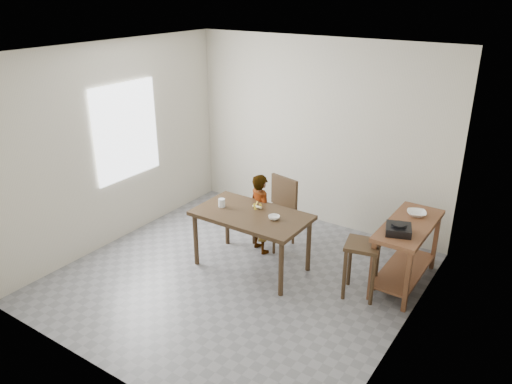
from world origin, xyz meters
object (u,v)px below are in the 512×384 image
Objects in this scene: dining_table at (252,241)px; stool at (361,269)px; dining_chair at (274,213)px; child at (261,213)px; prep_counter at (405,254)px.

dining_table is 2.09× the size of stool.
child is at bearing -89.24° from dining_chair.
stool is at bearing 7.90° from dining_table.
prep_counter is 1.89m from child.
child is 1.17× the size of dining_chair.
child is 1.56m from stool.
stool is (1.48, -0.49, -0.13)m from dining_chair.
stool is (1.53, -0.24, -0.21)m from child.
dining_table is at bearing -157.85° from prep_counter.
dining_table is 0.49m from child.
child reaches higher than stool.
child is 1.63× the size of stool.
dining_table is 0.69m from dining_chair.
dining_chair reaches higher than stool.
dining_chair is (0.05, 0.25, -0.08)m from child.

